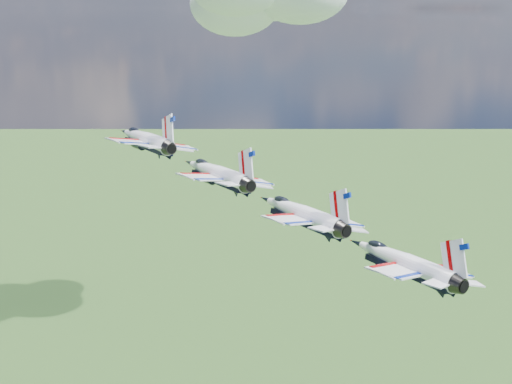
{
  "coord_description": "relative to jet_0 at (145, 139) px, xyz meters",
  "views": [
    {
      "loc": [
        -39.69,
        -87.62,
        164.61
      ],
      "look_at": [
        -24.12,
        -13.88,
        145.12
      ],
      "focal_mm": 50.0,
      "sensor_mm": 36.0,
      "label": 1
    }
  ],
  "objects": [
    {
      "name": "jet_2",
      "position": [
        14.79,
        -19.13,
        -5.0
      ],
      "size": [
        15.95,
        18.5,
        6.51
      ],
      "primitive_type": null,
      "rotation": [
        0.0,
        0.19,
        0.36
      ],
      "color": "white"
    },
    {
      "name": "jet_0",
      "position": [
        0.0,
        0.0,
        0.0
      ],
      "size": [
        15.95,
        18.5,
        6.51
      ],
      "primitive_type": null,
      "rotation": [
        0.0,
        0.19,
        0.36
      ],
      "color": "white"
    },
    {
      "name": "jet_3",
      "position": [
        22.18,
        -28.69,
        -7.5
      ],
      "size": [
        15.95,
        18.5,
        6.51
      ],
      "primitive_type": null,
      "rotation": [
        0.0,
        0.19,
        0.36
      ],
      "color": "silver"
    },
    {
      "name": "jet_1",
      "position": [
        7.39,
        -9.56,
        -2.5
      ],
      "size": [
        15.95,
        18.5,
        6.51
      ],
      "primitive_type": null,
      "rotation": [
        0.0,
        0.19,
        0.36
      ],
      "color": "white"
    }
  ]
}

